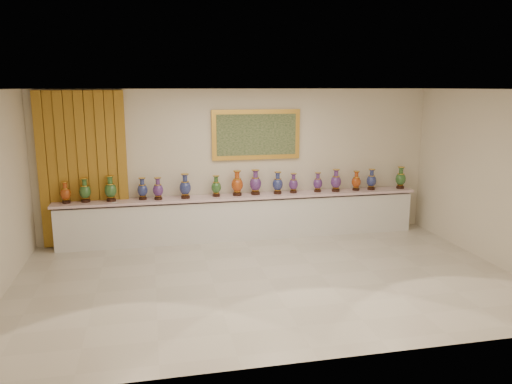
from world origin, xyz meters
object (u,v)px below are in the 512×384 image
(vase_1, at_px, (85,191))
(vase_2, at_px, (111,190))
(counter, at_px, (242,217))
(vase_0, at_px, (66,194))

(vase_1, relative_size, vase_2, 0.94)
(counter, height_order, vase_2, vase_2)
(vase_0, xyz_separation_m, vase_2, (0.81, -0.00, 0.04))
(vase_1, distance_m, vase_2, 0.47)
(counter, distance_m, vase_2, 2.63)
(counter, relative_size, vase_0, 17.59)
(vase_0, distance_m, vase_1, 0.35)
(vase_2, bearing_deg, vase_0, 179.98)
(vase_0, bearing_deg, vase_1, 4.68)
(counter, height_order, vase_1, vase_1)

